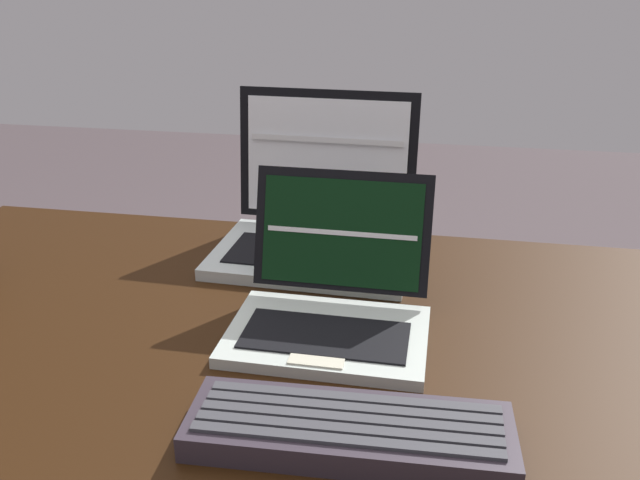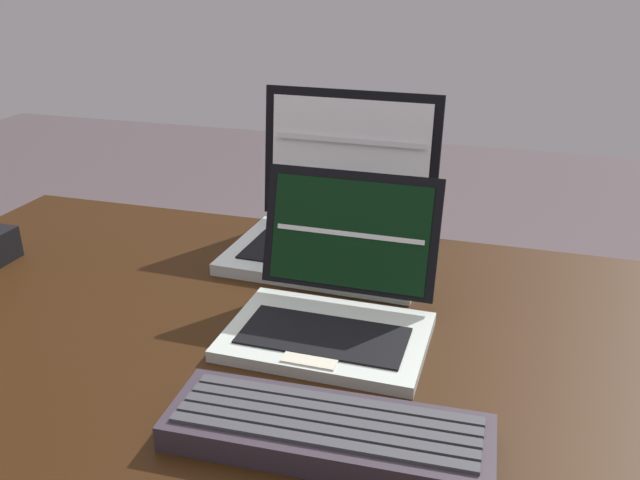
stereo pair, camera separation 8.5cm
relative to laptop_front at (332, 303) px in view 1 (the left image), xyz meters
The scene contains 4 objects.
desk 0.14m from the laptop_front, 13.50° to the right, with size 1.66×0.78×0.76m.
laptop_front is the anchor object (origin of this frame).
laptop_rear 0.27m from the laptop_front, 105.17° to the left, with size 0.34×0.27×0.27m.
external_keyboard 0.24m from the laptop_front, 76.47° to the right, with size 0.35×0.13×0.03m.
Camera 1 is at (0.07, -0.78, 1.24)m, focal length 37.04 mm.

